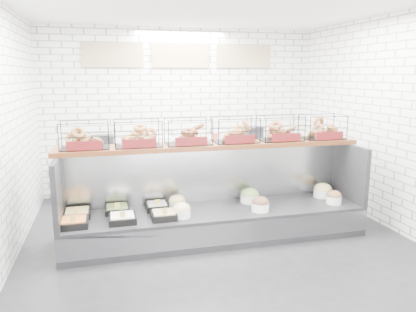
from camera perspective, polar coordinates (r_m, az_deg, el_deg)
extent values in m
plane|color=black|center=(5.34, 2.03, -12.55)|extent=(5.50, 5.50, 0.00)
cube|color=white|center=(7.59, -3.77, 6.31)|extent=(5.00, 0.02, 3.00)
cube|color=white|center=(6.12, 25.27, 4.04)|extent=(0.02, 5.50, 3.00)
cube|color=white|center=(4.95, 2.29, 21.06)|extent=(5.00, 5.50, 0.02)
cube|color=tan|center=(7.41, -13.26, 13.66)|extent=(1.05, 0.03, 0.42)
cube|color=tan|center=(7.54, -3.83, 13.89)|extent=(1.05, 0.03, 0.42)
cube|color=tan|center=(7.85, 5.07, 13.77)|extent=(1.05, 0.03, 0.42)
cube|color=black|center=(5.53, 1.16, -9.44)|extent=(4.00, 0.90, 0.40)
cube|color=#93969B|center=(5.14, 2.48, -10.90)|extent=(4.00, 0.03, 0.28)
cube|color=#93969B|center=(5.73, 0.09, -2.41)|extent=(4.00, 0.08, 0.80)
cube|color=black|center=(5.20, -20.31, -4.58)|extent=(0.06, 0.90, 0.80)
cube|color=black|center=(6.16, 19.14, -2.07)|extent=(0.06, 0.90, 0.80)
cube|color=black|center=(5.11, -18.30, -8.95)|extent=(0.32, 0.32, 0.08)
cube|color=orange|center=(5.10, -18.33, -8.58)|extent=(0.27, 0.27, 0.04)
cube|color=gold|center=(4.98, -18.45, -8.41)|extent=(0.06, 0.01, 0.08)
cube|color=black|center=(5.42, -17.90, -7.75)|extent=(0.32, 0.32, 0.08)
cube|color=#F8D47F|center=(5.41, -17.93, -7.40)|extent=(0.27, 0.27, 0.04)
cube|color=gold|center=(5.29, -18.03, -7.22)|extent=(0.06, 0.01, 0.08)
cube|color=black|center=(5.10, -11.94, -8.64)|extent=(0.32, 0.32, 0.08)
cube|color=white|center=(5.09, -11.96, -8.27)|extent=(0.28, 0.28, 0.04)
cube|color=gold|center=(4.97, -11.92, -8.11)|extent=(0.06, 0.01, 0.08)
cube|color=black|center=(5.45, -12.65, -7.38)|extent=(0.31, 0.31, 0.08)
cube|color=olive|center=(5.44, -12.67, -7.03)|extent=(0.26, 0.26, 0.04)
cube|color=gold|center=(5.32, -12.66, -6.83)|extent=(0.06, 0.01, 0.08)
cube|color=black|center=(5.13, -6.25, -8.34)|extent=(0.30, 0.30, 0.08)
cube|color=tan|center=(5.12, -6.26, -7.97)|extent=(0.26, 0.26, 0.04)
cube|color=gold|center=(5.00, -6.10, -7.77)|extent=(0.06, 0.01, 0.08)
cube|color=black|center=(5.47, -7.20, -7.10)|extent=(0.28, 0.28, 0.08)
cube|color=silver|center=(5.46, -7.21, -6.75)|extent=(0.24, 0.24, 0.04)
cube|color=gold|center=(5.35, -7.09, -6.51)|extent=(0.06, 0.01, 0.08)
cylinder|color=white|center=(5.16, -3.71, -8.00)|extent=(0.22, 0.22, 0.11)
ellipsoid|color=#DAC286|center=(5.14, -3.72, -7.36)|extent=(0.22, 0.22, 0.15)
cylinder|color=white|center=(5.48, -4.35, -6.83)|extent=(0.22, 0.22, 0.11)
ellipsoid|color=#DEBE71|center=(5.47, -4.36, -6.24)|extent=(0.22, 0.22, 0.15)
cylinder|color=white|center=(5.43, 7.34, -7.10)|extent=(0.23, 0.23, 0.11)
ellipsoid|color=brown|center=(5.41, 7.36, -6.50)|extent=(0.23, 0.23, 0.16)
cylinder|color=white|center=(5.76, 5.88, -5.95)|extent=(0.26, 0.26, 0.11)
ellipsoid|color=#789C4F|center=(5.75, 5.89, -5.38)|extent=(0.25, 0.25, 0.18)
cylinder|color=white|center=(5.94, 17.27, -5.90)|extent=(0.21, 0.21, 0.11)
ellipsoid|color=brown|center=(5.92, 17.30, -5.34)|extent=(0.21, 0.21, 0.15)
cylinder|color=white|center=(6.22, 15.83, -5.05)|extent=(0.27, 0.27, 0.11)
ellipsoid|color=#D6B56D|center=(6.20, 15.86, -4.51)|extent=(0.26, 0.26, 0.18)
cube|color=#47200F|center=(5.46, 0.59, 1.51)|extent=(4.10, 0.50, 0.06)
cube|color=black|center=(5.26, -17.00, 2.84)|extent=(0.60, 0.38, 0.34)
cube|color=#550F12|center=(5.08, -17.02, 1.40)|extent=(0.42, 0.02, 0.11)
cube|color=black|center=(5.27, -9.84, 3.18)|extent=(0.60, 0.38, 0.34)
cube|color=#550F12|center=(5.08, -9.61, 1.76)|extent=(0.42, 0.02, 0.11)
cube|color=black|center=(5.36, -2.81, 3.47)|extent=(0.60, 0.38, 0.34)
cube|color=#550F12|center=(5.18, -2.35, 2.08)|extent=(0.42, 0.02, 0.11)
cube|color=black|center=(5.53, 3.89, 3.70)|extent=(0.60, 0.38, 0.34)
cube|color=#550F12|center=(5.35, 4.55, 2.35)|extent=(0.42, 0.02, 0.11)
cube|color=black|center=(5.76, 10.12, 3.86)|extent=(0.60, 0.38, 0.34)
cube|color=#550F12|center=(5.60, 10.94, 2.58)|extent=(0.42, 0.02, 0.11)
cube|color=black|center=(6.07, 15.80, 3.98)|extent=(0.60, 0.38, 0.34)
cube|color=#550F12|center=(5.91, 16.73, 2.76)|extent=(0.42, 0.02, 0.11)
cube|color=#93969B|center=(7.45, -3.21, -1.97)|extent=(4.00, 0.60, 0.90)
cube|color=black|center=(7.23, -14.68, 1.88)|extent=(0.40, 0.30, 0.24)
cube|color=silver|center=(7.31, -6.62, 2.04)|extent=(0.35, 0.28, 0.18)
cylinder|color=#C23930|center=(7.43, 1.02, 2.43)|extent=(0.09, 0.09, 0.22)
cube|color=black|center=(7.71, 6.36, 2.98)|extent=(0.30, 0.30, 0.30)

